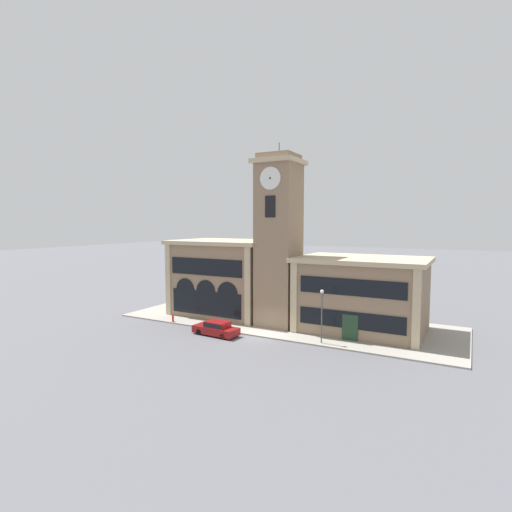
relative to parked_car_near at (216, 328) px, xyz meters
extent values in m
plane|color=#56565B|center=(3.86, 1.44, -0.75)|extent=(300.00, 300.00, 0.00)
cube|color=gray|center=(3.86, 8.13, -0.67)|extent=(37.20, 13.38, 0.15)
cube|color=#897056|center=(3.86, 6.29, 7.95)|extent=(4.06, 4.06, 17.40)
cube|color=tan|center=(3.86, 6.29, 16.88)|extent=(4.76, 4.76, 0.45)
cube|color=#897056|center=(3.86, 6.29, 17.40)|extent=(3.74, 3.74, 0.60)
cylinder|color=#4C4C51|center=(3.86, 6.29, 18.30)|extent=(0.10, 0.10, 1.20)
cylinder|color=silver|center=(3.86, 4.21, 15.00)|extent=(2.31, 0.10, 2.31)
cylinder|color=black|center=(3.86, 4.14, 15.00)|extent=(0.18, 0.04, 0.18)
cylinder|color=silver|center=(1.78, 6.29, 15.00)|extent=(0.10, 2.31, 2.31)
cylinder|color=black|center=(1.71, 6.29, 15.00)|extent=(0.04, 0.18, 0.18)
cube|color=black|center=(3.86, 4.22, 12.14)|extent=(1.14, 0.10, 2.20)
cube|color=#897056|center=(-4.32, 8.54, 3.58)|extent=(11.71, 8.56, 8.67)
cube|color=tan|center=(-4.32, 8.54, 8.14)|extent=(12.41, 9.26, 0.45)
cube|color=tan|center=(-9.82, 4.20, 3.58)|extent=(0.70, 0.16, 8.67)
cube|color=tan|center=(1.18, 4.20, 3.58)|extent=(0.70, 0.16, 8.67)
cube|color=black|center=(-4.32, 4.22, 5.49)|extent=(9.60, 0.10, 1.91)
cube|color=black|center=(-4.32, 4.22, 1.33)|extent=(9.36, 0.10, 2.77)
cylinder|color=black|center=(-7.25, 4.21, 2.72)|extent=(2.58, 0.06, 2.58)
cylinder|color=black|center=(-4.32, 4.21, 2.72)|extent=(2.58, 0.06, 2.58)
cylinder|color=black|center=(-1.39, 4.21, 2.72)|extent=(2.58, 0.06, 2.58)
cube|color=#897056|center=(12.33, 8.54, 2.88)|extent=(12.27, 8.56, 7.25)
cube|color=tan|center=(12.33, 8.54, 6.72)|extent=(12.97, 9.26, 0.45)
cube|color=tan|center=(6.54, 4.20, 2.88)|extent=(0.70, 0.16, 7.25)
cube|color=tan|center=(18.11, 4.20, 2.88)|extent=(0.70, 0.16, 7.25)
cube|color=black|center=(12.33, 4.22, 4.47)|extent=(10.06, 0.10, 1.59)
cube|color=#1E3823|center=(12.33, 4.21, 0.56)|extent=(1.50, 0.12, 2.61)
cube|color=black|center=(12.33, 4.22, 1.34)|extent=(10.06, 0.10, 1.62)
cube|color=maroon|center=(-0.07, 0.00, -0.22)|extent=(4.86, 2.16, 0.72)
cube|color=maroon|center=(0.12, -0.01, 0.42)|extent=(2.38, 1.81, 0.56)
cube|color=black|center=(0.12, -0.01, 0.42)|extent=(2.30, 1.84, 0.42)
cylinder|color=black|center=(-1.59, -0.71, -0.44)|extent=(0.63, 0.26, 0.61)
cylinder|color=black|center=(-1.48, 0.91, -0.44)|extent=(0.63, 0.26, 0.61)
cylinder|color=black|center=(1.35, -0.91, -0.44)|extent=(0.63, 0.26, 0.61)
cylinder|color=black|center=(1.45, 0.72, -0.44)|extent=(0.63, 0.26, 0.61)
cylinder|color=#4C4C51|center=(10.24, 2.15, 1.71)|extent=(0.12, 0.12, 4.62)
sphere|color=silver|center=(10.24, 2.15, 4.20)|extent=(0.36, 0.36, 0.36)
cylinder|color=red|center=(-7.07, 1.74, -0.25)|extent=(0.22, 0.22, 0.70)
sphere|color=red|center=(-7.07, 1.74, 0.18)|extent=(0.19, 0.19, 0.19)
camera|label=1|loc=(22.20, -32.42, 10.50)|focal=28.00mm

